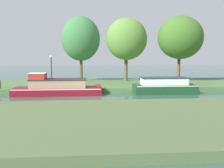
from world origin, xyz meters
The scene contains 10 objects.
ground_plane centered at (0.00, 0.00, 0.00)m, with size 120.00×120.00×0.00m, color #345547.
riverbank_far centered at (0.00, 7.00, 0.20)m, with size 72.00×10.00×0.40m, color #4C6E3F.
riverbank_near centered at (0.00, -9.00, 0.20)m, with size 72.00×10.00×0.40m, color #50633B.
maroon_barge centered at (-2.90, 1.20, 0.64)m, with size 7.65×2.34×1.94m.
forest_narrowboat centered at (6.75, 1.20, 0.64)m, with size 5.61×2.21×1.46m.
willow_tree_left centered at (-1.03, 9.15, 5.35)m, with size 4.50×4.11×7.55m.
willow_tree_centre centered at (4.31, 8.70, 5.31)m, with size 4.81×3.84×7.37m.
willow_tree_right centered at (10.38, 7.59, 5.44)m, with size 5.20×4.75×7.51m.
lamp_post centered at (-3.66, 3.31, 2.30)m, with size 0.24×0.24×3.03m.
mooring_post_near centered at (-8.27, 2.74, 0.78)m, with size 0.13×0.13×0.77m, color #4B3125.
Camera 1 is at (0.01, -21.89, 3.56)m, focal length 41.83 mm.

